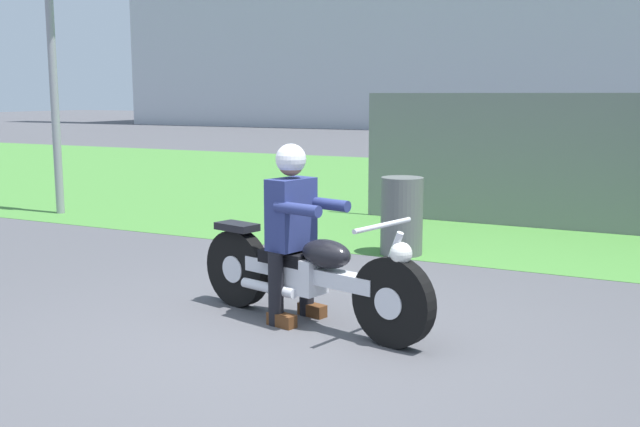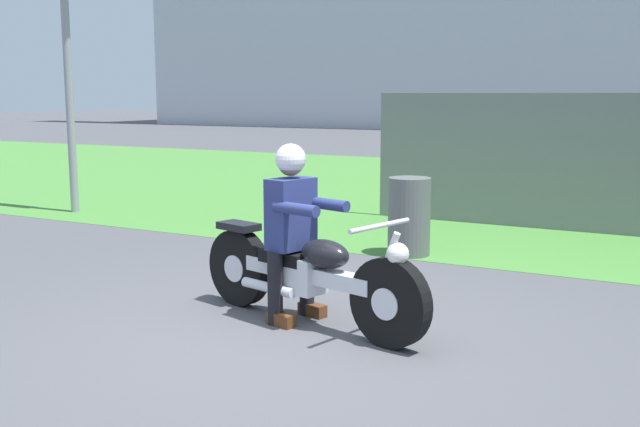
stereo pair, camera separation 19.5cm
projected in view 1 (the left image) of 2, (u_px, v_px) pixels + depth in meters
ground at (275, 344)px, 5.40m from camera, size 120.00×120.00×0.00m
grass_verge at (527, 195)px, 13.39m from camera, size 60.00×12.00×0.01m
motorcycle_lead at (309, 275)px, 5.80m from camera, size 2.22×0.83×0.88m
rider_lead at (293, 219)px, 5.84m from camera, size 0.62×0.55×1.41m
trash_can at (402, 216)px, 8.35m from camera, size 0.47×0.47×0.87m
fence_segment at (624, 165)px, 9.48m from camera, size 7.00×0.06×1.80m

